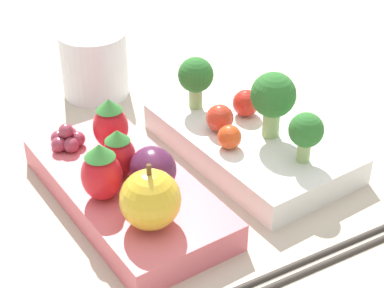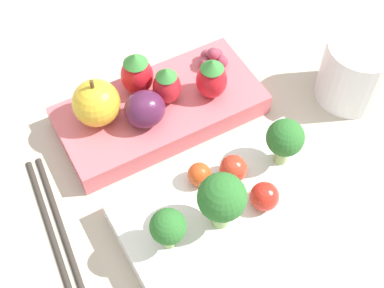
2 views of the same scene
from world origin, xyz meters
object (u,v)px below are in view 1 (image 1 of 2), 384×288
broccoli_floret_1 (273,97)px  plum (153,169)px  grape_cluster (67,139)px  chopsticks_pair (325,256)px  broccoli_floret_2 (196,77)px  cherry_tomato_0 (220,118)px  apple (150,199)px  broccoli_floret_0 (306,132)px  cherry_tomato_2 (246,103)px  strawberry_1 (101,172)px  cherry_tomato_1 (229,137)px  strawberry_2 (117,152)px  bento_box_savoury (251,143)px  strawberry_0 (110,124)px  drinking_cup (94,64)px  bento_box_fruit (127,191)px

broccoli_floret_1 → plum: bearing=-83.4°
grape_cluster → chopsticks_pair: (0.21, 0.12, -0.03)m
broccoli_floret_2 → cherry_tomato_0: 0.05m
apple → broccoli_floret_1: bearing=109.9°
broccoli_floret_0 → cherry_tomato_2: (-0.09, 0.00, -0.02)m
strawberry_1 → chopsticks_pair: size_ratio=0.24×
chopsticks_pair → cherry_tomato_1: bearing=179.8°
apple → broccoli_floret_2: bearing=138.4°
strawberry_1 → strawberry_2: size_ratio=1.15×
bento_box_savoury → broccoli_floret_1: bearing=36.5°
strawberry_0 → plum: bearing=2.8°
apple → grape_cluster: apple is taller
cherry_tomato_2 → strawberry_1: (0.05, -0.17, 0.01)m
broccoli_floret_1 → drinking_cup: 0.22m
broccoli_floret_0 → drinking_cup: size_ratio=0.64×
bento_box_savoury → grape_cluster: (-0.06, -0.16, 0.02)m
cherry_tomato_2 → broccoli_floret_2: bearing=-138.4°
cherry_tomato_0 → cherry_tomato_2: size_ratio=0.99×
drinking_cup → broccoli_floret_1: bearing=23.4°
apple → plum: apple is taller
bento_box_savoury → grape_cluster: grape_cluster is taller
cherry_tomato_1 → strawberry_1: bearing=-86.4°
apple → chopsticks_pair: (0.08, 0.11, -0.05)m
broccoli_floret_2 → strawberry_2: broccoli_floret_2 is taller
bento_box_savoury → broccoli_floret_0: size_ratio=4.44×
strawberry_1 → chopsticks_pair: (0.13, 0.13, -0.05)m
broccoli_floret_1 → grape_cluster: broccoli_floret_1 is taller
broccoli_floret_0 → cherry_tomato_0: broccoli_floret_0 is taller
broccoli_floret_0 → cherry_tomato_2: 0.09m
strawberry_1 → cherry_tomato_2: bearing=105.8°
bento_box_fruit → cherry_tomato_1: bearing=87.5°
strawberry_2 → bento_box_fruit: bearing=4.8°
apple → plum: 0.05m
cherry_tomato_0 → strawberry_0: size_ratio=0.53×
strawberry_2 → plum: 0.04m
broccoli_floret_2 → grape_cluster: 0.14m
strawberry_0 → strawberry_2: strawberry_0 is taller
strawberry_0 → cherry_tomato_2: bearing=83.1°
cherry_tomato_2 → grape_cluster: (-0.04, -0.17, -0.01)m
bento_box_fruit → strawberry_0: size_ratio=4.41×
bento_box_savoury → drinking_cup: (-0.19, -0.08, 0.02)m
broccoli_floret_0 → grape_cluster: (-0.13, -0.17, -0.02)m
bento_box_fruit → broccoli_floret_2: broccoli_floret_2 is taller
chopsticks_pair → bento_box_savoury: bearing=167.1°
cherry_tomato_1 → strawberry_2: bearing=-99.0°
bento_box_savoury → plum: (0.03, -0.12, 0.03)m
strawberry_0 → chopsticks_pair: 0.22m
cherry_tomato_0 → grape_cluster: (-0.05, -0.13, -0.01)m
strawberry_1 → strawberry_0: bearing=150.1°
bento_box_savoury → apple: bearing=-63.8°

